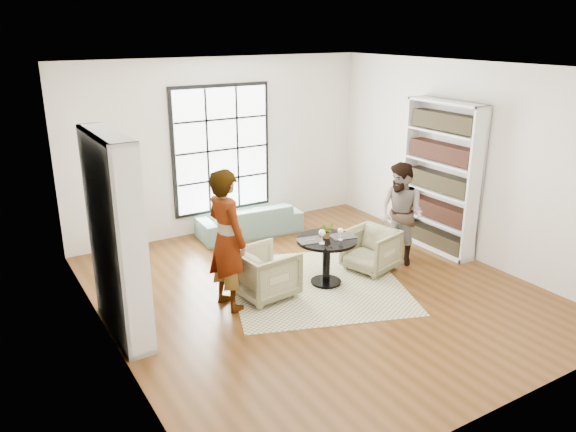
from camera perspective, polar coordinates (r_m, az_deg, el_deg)
ground at (r=7.84m, az=2.87°, el=-7.57°), size 6.00×6.00×0.00m
room_shell at (r=7.81m, az=0.80°, el=2.25°), size 6.00×6.01×6.00m
rug at (r=8.01m, az=2.91°, el=-6.95°), size 3.01×3.01×0.01m
pedestal_table at (r=7.86m, az=3.94°, el=-3.58°), size 0.85×0.85×0.68m
sofa at (r=9.81m, az=-3.93°, el=-0.42°), size 1.84×0.81×0.52m
armchair_left at (r=7.56m, az=-2.28°, el=-5.79°), size 0.81×0.80×0.68m
armchair_right at (r=8.45m, az=8.42°, el=-3.42°), size 0.84×0.83×0.63m
person_left at (r=7.10m, az=-6.23°, el=-2.44°), size 0.53×0.73×1.84m
person_right at (r=8.63m, az=11.39°, el=0.19°), size 0.74×0.87×1.56m
placemat_left at (r=7.71m, az=2.23°, el=-2.49°), size 0.38×0.32×0.01m
placemat_right at (r=7.90m, az=5.56°, el=-2.04°), size 0.38×0.32×0.01m
cutlery_left at (r=7.71m, az=2.24°, el=-2.44°), size 0.18×0.24×0.01m
cutlery_right at (r=7.89m, az=5.56°, el=-2.00°), size 0.18×0.24×0.01m
wine_glass_left at (r=7.56m, az=3.48°, el=-1.77°), size 0.09×0.09×0.21m
wine_glass_right at (r=7.72m, az=5.37°, el=-1.56°), size 0.08×0.08×0.18m
flower_centerpiece at (r=7.79m, az=3.94°, el=-1.46°), size 0.23×0.20×0.22m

